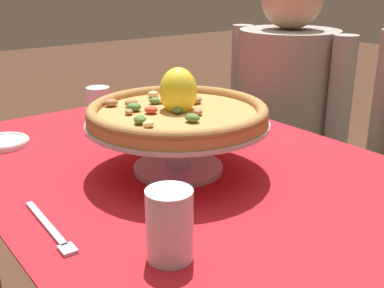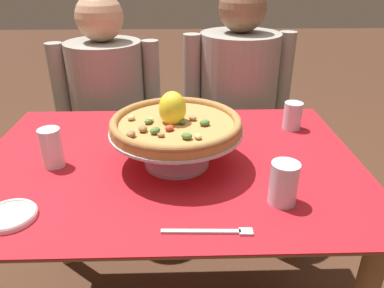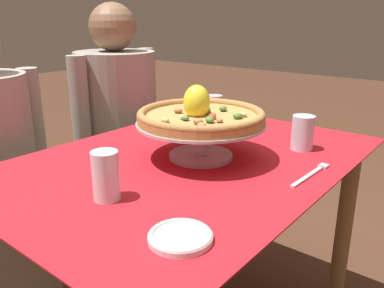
% 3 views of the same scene
% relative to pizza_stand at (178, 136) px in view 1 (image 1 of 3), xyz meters
% --- Properties ---
extents(dining_table, '(1.19, 0.85, 0.73)m').
position_rel_pizza_stand_xyz_m(dining_table, '(-0.02, 0.02, -0.19)').
color(dining_table, olive).
rests_on(dining_table, ground).
extents(pizza_stand, '(0.39, 0.39, 0.11)m').
position_rel_pizza_stand_xyz_m(pizza_stand, '(0.00, 0.00, 0.00)').
color(pizza_stand, '#B7B7C1').
rests_on(pizza_stand, dining_table).
extents(pizza, '(0.38, 0.38, 0.11)m').
position_rel_pizza_stand_xyz_m(pizza, '(-0.00, 0.00, 0.06)').
color(pizza, '#BC8447').
rests_on(pizza, pizza_stand).
extents(water_glass_side_left, '(0.06, 0.06, 0.12)m').
position_rel_pizza_stand_xyz_m(water_glass_side_left, '(-0.37, -0.00, -0.03)').
color(water_glass_side_left, white).
rests_on(water_glass_side_left, dining_table).
extents(water_glass_front_right, '(0.07, 0.07, 0.11)m').
position_rel_pizza_stand_xyz_m(water_glass_front_right, '(0.27, -0.21, -0.03)').
color(water_glass_front_right, silver).
rests_on(water_glass_front_right, dining_table).
extents(side_plate, '(0.13, 0.13, 0.02)m').
position_rel_pizza_stand_xyz_m(side_plate, '(-0.40, -0.26, -0.07)').
color(side_plate, white).
rests_on(side_plate, dining_table).
extents(dinner_fork, '(0.21, 0.03, 0.01)m').
position_rel_pizza_stand_xyz_m(dinner_fork, '(0.08, -0.33, -0.08)').
color(dinner_fork, '#B7B7C1').
rests_on(dinner_fork, dining_table).
extents(diner_left, '(0.51, 0.38, 1.17)m').
position_rel_pizza_stand_xyz_m(diner_left, '(-0.34, 0.72, -0.24)').
color(diner_left, gray).
rests_on(diner_left, ground).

